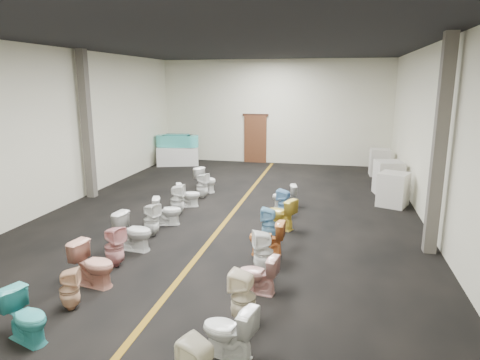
% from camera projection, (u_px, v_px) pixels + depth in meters
% --- Properties ---
extents(floor, '(16.00, 16.00, 0.00)m').
position_uv_depth(floor, '(230.00, 216.00, 11.59)').
color(floor, black).
rests_on(floor, ground).
extents(ceiling, '(16.00, 16.00, 0.00)m').
position_uv_depth(ceiling, '(229.00, 42.00, 10.58)').
color(ceiling, black).
rests_on(ceiling, ground).
extents(wall_back, '(10.00, 0.00, 10.00)m').
position_uv_depth(wall_back, '(274.00, 112.00, 18.69)').
color(wall_back, beige).
rests_on(wall_back, ground).
extents(wall_left, '(0.00, 16.00, 16.00)m').
position_uv_depth(wall_left, '(59.00, 129.00, 12.15)').
color(wall_left, beige).
rests_on(wall_left, ground).
extents(wall_right, '(0.00, 16.00, 16.00)m').
position_uv_depth(wall_right, '(436.00, 138.00, 10.02)').
color(wall_right, beige).
rests_on(wall_right, ground).
extents(aisle_stripe, '(0.12, 15.60, 0.01)m').
position_uv_depth(aisle_stripe, '(230.00, 216.00, 11.59)').
color(aisle_stripe, brown).
rests_on(aisle_stripe, floor).
extents(back_door, '(1.00, 0.10, 2.10)m').
position_uv_depth(back_door, '(255.00, 139.00, 19.08)').
color(back_door, '#562D19').
rests_on(back_door, floor).
extents(door_frame, '(1.15, 0.08, 0.10)m').
position_uv_depth(door_frame, '(256.00, 115.00, 18.85)').
color(door_frame, '#331C11').
rests_on(door_frame, back_door).
extents(column_left, '(0.25, 0.25, 4.50)m').
position_uv_depth(column_left, '(87.00, 125.00, 13.05)').
color(column_left, '#59544C').
rests_on(column_left, floor).
extents(column_right, '(0.25, 0.25, 4.50)m').
position_uv_depth(column_right, '(439.00, 147.00, 8.65)').
color(column_right, '#59544C').
rests_on(column_right, floor).
extents(display_table, '(1.96, 1.42, 0.78)m').
position_uv_depth(display_table, '(178.00, 156.00, 18.63)').
color(display_table, white).
rests_on(display_table, floor).
extents(bathtub, '(1.86, 0.76, 0.55)m').
position_uv_depth(bathtub, '(177.00, 140.00, 18.48)').
color(bathtub, '#47CCC6').
rests_on(bathtub, display_table).
extents(appliance_crate_a, '(1.00, 1.00, 0.99)m').
position_uv_depth(appliance_crate_a, '(393.00, 189.00, 12.43)').
color(appliance_crate_a, silver).
rests_on(appliance_crate_a, floor).
extents(appliance_crate_b, '(0.92, 0.92, 1.08)m').
position_uv_depth(appliance_crate_b, '(388.00, 178.00, 13.70)').
color(appliance_crate_b, beige).
rests_on(appliance_crate_b, floor).
extents(appliance_crate_c, '(0.71, 0.71, 0.80)m').
position_uv_depth(appliance_crate_c, '(384.00, 175.00, 14.77)').
color(appliance_crate_c, beige).
rests_on(appliance_crate_c, floor).
extents(appliance_crate_d, '(0.74, 0.74, 1.03)m').
position_uv_depth(appliance_crate_d, '(380.00, 162.00, 16.48)').
color(appliance_crate_d, silver).
rests_on(appliance_crate_d, floor).
extents(toilet_left_0, '(0.83, 0.63, 0.75)m').
position_uv_depth(toilet_left_0, '(26.00, 316.00, 5.93)').
color(toilet_left_0, teal).
rests_on(toilet_left_0, floor).
extents(toilet_left_1, '(0.40, 0.40, 0.69)m').
position_uv_depth(toilet_left_1, '(70.00, 289.00, 6.76)').
color(toilet_left_1, '#DEAC86').
rests_on(toilet_left_1, floor).
extents(toilet_left_2, '(0.85, 0.57, 0.81)m').
position_uv_depth(toilet_left_2, '(94.00, 264.00, 7.55)').
color(toilet_left_2, tan).
rests_on(toilet_left_2, floor).
extents(toilet_left_3, '(0.48, 0.47, 0.82)m').
position_uv_depth(toilet_left_3, '(114.00, 247.00, 8.33)').
color(toilet_left_3, pink).
rests_on(toilet_left_3, floor).
extents(toilet_left_4, '(0.85, 0.54, 0.83)m').
position_uv_depth(toilet_left_4, '(134.00, 231.00, 9.17)').
color(toilet_left_4, silver).
rests_on(toilet_left_4, floor).
extents(toilet_left_5, '(0.46, 0.46, 0.79)m').
position_uv_depth(toilet_left_5, '(151.00, 220.00, 10.01)').
color(toilet_left_5, white).
rests_on(toilet_left_5, floor).
extents(toilet_left_6, '(0.80, 0.60, 0.72)m').
position_uv_depth(toilet_left_6, '(167.00, 211.00, 10.81)').
color(toilet_left_6, white).
rests_on(toilet_left_6, floor).
extents(toilet_left_7, '(0.42, 0.42, 0.84)m').
position_uv_depth(toilet_left_7, '(177.00, 200.00, 11.61)').
color(toilet_left_7, white).
rests_on(toilet_left_7, floor).
extents(toilet_left_8, '(0.78, 0.63, 0.70)m').
position_uv_depth(toilet_left_8, '(188.00, 195.00, 12.39)').
color(toilet_left_8, white).
rests_on(toilet_left_8, floor).
extents(toilet_left_9, '(0.44, 0.43, 0.79)m').
position_uv_depth(toilet_left_9, '(202.00, 186.00, 13.30)').
color(toilet_left_9, white).
rests_on(toilet_left_9, floor).
extents(toilet_left_10, '(0.88, 0.72, 0.78)m').
position_uv_depth(toilet_left_10, '(206.00, 180.00, 14.07)').
color(toilet_left_10, white).
rests_on(toilet_left_10, floor).
extents(toilet_right_1, '(0.81, 0.58, 0.75)m').
position_uv_depth(toilet_right_1, '(228.00, 331.00, 5.57)').
color(toilet_right_1, white).
rests_on(toilet_right_1, floor).
extents(toilet_right_2, '(0.43, 0.42, 0.83)m').
position_uv_depth(toilet_right_2, '(243.00, 297.00, 6.36)').
color(toilet_right_2, '#F6E6C7').
rests_on(toilet_right_2, floor).
extents(toilet_right_3, '(0.73, 0.49, 0.69)m').
position_uv_depth(toilet_right_3, '(258.00, 274.00, 7.29)').
color(toilet_right_3, '#D99D97').
rests_on(toilet_right_3, floor).
extents(toilet_right_4, '(0.49, 0.49, 0.83)m').
position_uv_depth(toilet_right_4, '(263.00, 252.00, 8.05)').
color(toilet_right_4, white).
rests_on(toilet_right_4, floor).
extents(toilet_right_5, '(0.74, 0.43, 0.75)m').
position_uv_depth(toilet_right_5, '(267.00, 238.00, 8.87)').
color(toilet_right_5, '#CE7638').
rests_on(toilet_right_5, floor).
extents(toilet_right_6, '(0.36, 0.36, 0.78)m').
position_uv_depth(toilet_right_6, '(269.00, 225.00, 9.68)').
color(toilet_right_6, '#74B0D5').
rests_on(toilet_right_6, floor).
extents(toilet_right_7, '(0.88, 0.72, 0.78)m').
position_uv_depth(toilet_right_7, '(280.00, 213.00, 10.50)').
color(toilet_right_7, yellow).
rests_on(toilet_right_7, floor).
extents(toilet_right_8, '(0.43, 0.42, 0.77)m').
position_uv_depth(toilet_right_8, '(284.00, 204.00, 11.37)').
color(toilet_right_8, '#6FA6D7').
rests_on(toilet_right_8, floor).
extents(toilet_right_9, '(0.75, 0.53, 0.69)m').
position_uv_depth(toilet_right_9, '(284.00, 196.00, 12.22)').
color(toilet_right_9, silver).
rests_on(toilet_right_9, floor).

